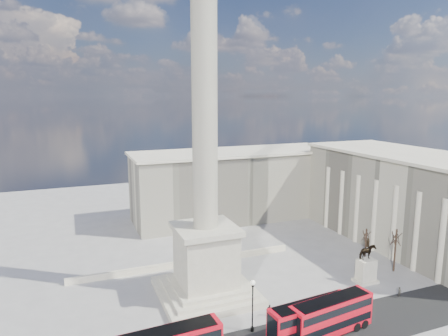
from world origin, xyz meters
name	(u,v)px	position (x,y,z in m)	size (l,w,h in m)	color
ground	(218,311)	(0.00, 0.00, 0.00)	(180.00, 180.00, 0.00)	#9C9A94
nelsons_column	(205,212)	(0.00, 5.00, 12.92)	(14.00, 14.00, 49.85)	beige
balustrade_wall	(186,263)	(0.00, 16.00, 0.55)	(40.00, 0.60, 1.10)	beige
building_east	(411,199)	(45.00, 10.00, 9.32)	(19.00, 46.00, 18.60)	beige
building_northeast	(237,184)	(20.00, 40.00, 8.32)	(51.00, 17.00, 16.60)	beige
red_bus_b	(332,315)	(11.41, -10.36, 2.49)	(11.94, 4.12, 4.74)	red
red_bus_c	(311,319)	(8.67, -10.00, 2.43)	(11.59, 3.52, 4.63)	red
victorian_lamp	(253,302)	(2.36, -6.25, 4.08)	(0.59, 0.59, 6.93)	black
equestrian_statue	(366,267)	(25.32, -0.53, 2.55)	(3.51, 2.64, 7.45)	beige
bare_tree_near	(396,237)	(32.64, 0.95, 6.23)	(1.81, 1.81, 7.90)	#332319
bare_tree_mid	(366,235)	(30.87, 6.09, 5.12)	(1.71, 1.71, 6.49)	#332319
bare_tree_far	(403,222)	(40.10, 6.73, 6.17)	(1.92, 1.92, 7.82)	#332319
pedestrian_walking	(399,292)	(26.48, -6.50, 0.84)	(0.61, 0.40, 1.68)	#262521
pedestrian_standing	(353,297)	(19.31, -4.91, 0.77)	(0.75, 0.58, 1.54)	#262521
pedestrian_crossing	(270,310)	(6.11, -3.87, 0.83)	(0.97, 0.40, 1.66)	#262521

